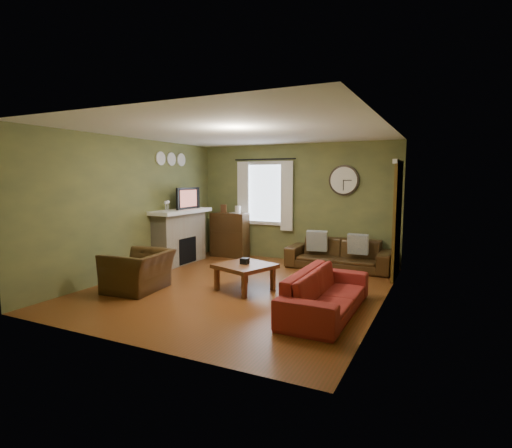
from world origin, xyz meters
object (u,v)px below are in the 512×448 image
at_px(armchair, 139,271).
at_px(coffee_table, 245,277).
at_px(bookshelf, 230,235).
at_px(sofa_red, 326,292).
at_px(sofa_brown, 339,254).

distance_m(armchair, coffee_table, 1.75).
bearing_deg(bookshelf, coffee_table, -55.37).
relative_size(bookshelf, armchair, 1.03).
relative_size(sofa_red, armchair, 1.99).
height_order(sofa_brown, armchair, armchair).
relative_size(bookshelf, sofa_red, 0.52).
relative_size(sofa_brown, armchair, 2.08).
xyz_separation_m(bookshelf, coffee_table, (1.64, -2.38, -0.30)).
relative_size(sofa_red, coffee_table, 2.43).
relative_size(bookshelf, coffee_table, 1.26).
xyz_separation_m(sofa_brown, sofa_red, (0.52, -2.73, -0.01)).
bearing_deg(armchair, sofa_brown, 133.13).
distance_m(sofa_brown, coffee_table, 2.43).
bearing_deg(sofa_brown, sofa_red, -79.16).
height_order(sofa_brown, coffee_table, sofa_brown).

